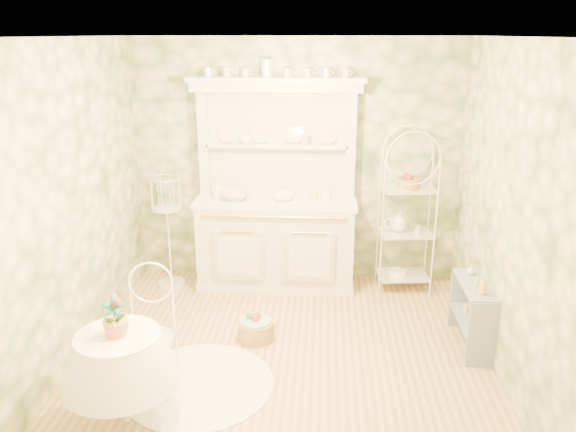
# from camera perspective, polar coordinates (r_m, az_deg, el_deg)

# --- Properties ---
(floor) EXTENTS (3.60, 3.60, 0.00)m
(floor) POSITION_cam_1_polar(r_m,az_deg,el_deg) (5.11, -0.38, -14.13)
(floor) COLOR tan
(floor) RESTS_ON ground
(ceiling) EXTENTS (3.60, 3.60, 0.00)m
(ceiling) POSITION_cam_1_polar(r_m,az_deg,el_deg) (4.32, -0.46, 17.75)
(ceiling) COLOR white
(ceiling) RESTS_ON floor
(wall_left) EXTENTS (3.60, 3.60, 0.00)m
(wall_left) POSITION_cam_1_polar(r_m,az_deg,el_deg) (5.00, -21.47, 0.82)
(wall_left) COLOR beige
(wall_left) RESTS_ON floor
(wall_right) EXTENTS (3.60, 3.60, 0.00)m
(wall_right) POSITION_cam_1_polar(r_m,az_deg,el_deg) (4.76, 21.73, -0.02)
(wall_right) COLOR beige
(wall_right) RESTS_ON floor
(wall_back) EXTENTS (3.60, 3.60, 0.00)m
(wall_back) POSITION_cam_1_polar(r_m,az_deg,el_deg) (6.27, 0.78, 5.42)
(wall_back) COLOR beige
(wall_back) RESTS_ON floor
(wall_front) EXTENTS (3.60, 3.60, 0.00)m
(wall_front) POSITION_cam_1_polar(r_m,az_deg,el_deg) (2.88, -3.05, -10.45)
(wall_front) COLOR beige
(wall_front) RESTS_ON floor
(kitchen_dresser) EXTENTS (1.87, 0.61, 2.29)m
(kitchen_dresser) POSITION_cam_1_polar(r_m,az_deg,el_deg) (6.06, -1.26, 2.98)
(kitchen_dresser) COLOR silver
(kitchen_dresser) RESTS_ON floor
(bakers_rack) EXTENTS (0.65, 0.50, 1.94)m
(bakers_rack) POSITION_cam_1_polar(r_m,az_deg,el_deg) (6.16, 12.02, 1.13)
(bakers_rack) COLOR white
(bakers_rack) RESTS_ON floor
(side_shelf) EXTENTS (0.29, 0.72, 0.61)m
(side_shelf) POSITION_cam_1_polar(r_m,az_deg,el_deg) (5.40, 18.21, -9.56)
(side_shelf) COLOR #7F8EA5
(side_shelf) RESTS_ON floor
(round_table) EXTENTS (0.82, 0.82, 0.73)m
(round_table) POSITION_cam_1_polar(r_m,az_deg,el_deg) (4.37, -16.52, -15.50)
(round_table) COLOR white
(round_table) RESTS_ON floor
(cafe_chair) EXTENTS (0.47, 0.47, 0.92)m
(cafe_chair) POSITION_cam_1_polar(r_m,az_deg,el_deg) (4.62, -14.05, -11.84)
(cafe_chair) COLOR white
(cafe_chair) RESTS_ON floor
(birdcage_stand) EXTENTS (0.33, 0.33, 1.35)m
(birdcage_stand) POSITION_cam_1_polar(r_m,az_deg,el_deg) (6.31, -12.08, -1.27)
(birdcage_stand) COLOR white
(birdcage_stand) RESTS_ON floor
(floor_basket) EXTENTS (0.44, 0.44, 0.25)m
(floor_basket) POSITION_cam_1_polar(r_m,az_deg,el_deg) (5.33, -3.27, -11.15)
(floor_basket) COLOR #AD8146
(floor_basket) RESTS_ON floor
(lace_rug) EXTENTS (1.23, 1.23, 0.01)m
(lace_rug) POSITION_cam_1_polar(r_m,az_deg,el_deg) (4.82, -9.06, -16.50)
(lace_rug) COLOR white
(lace_rug) RESTS_ON floor
(bowl_floral) EXTENTS (0.30, 0.30, 0.07)m
(bowl_floral) POSITION_cam_1_polar(r_m,az_deg,el_deg) (6.10, -5.39, 1.75)
(bowl_floral) COLOR white
(bowl_floral) RESTS_ON kitchen_dresser
(bowl_white) EXTENTS (0.27, 0.27, 0.07)m
(bowl_white) POSITION_cam_1_polar(r_m,az_deg,el_deg) (6.06, -0.51, 1.72)
(bowl_white) COLOR white
(bowl_white) RESTS_ON kitchen_dresser
(cup_left) EXTENTS (0.12, 0.12, 0.09)m
(cup_left) POSITION_cam_1_polar(r_m,az_deg,el_deg) (6.16, -4.35, 7.60)
(cup_left) COLOR white
(cup_left) RESTS_ON kitchen_dresser
(cup_right) EXTENTS (0.14, 0.14, 0.10)m
(cup_right) POSITION_cam_1_polar(r_m,az_deg,el_deg) (6.09, 1.77, 7.53)
(cup_right) COLOR white
(cup_right) RESTS_ON kitchen_dresser
(potted_geranium) EXTENTS (0.18, 0.16, 0.30)m
(potted_geranium) POSITION_cam_1_polar(r_m,az_deg,el_deg) (4.10, -17.16, -10.03)
(potted_geranium) COLOR #3F7238
(potted_geranium) RESTS_ON round_table
(bottle_amber) EXTENTS (0.07, 0.07, 0.17)m
(bottle_amber) POSITION_cam_1_polar(r_m,az_deg,el_deg) (5.06, 19.18, -6.80)
(bottle_amber) COLOR gold
(bottle_amber) RESTS_ON side_shelf
(bottle_blue) EXTENTS (0.05, 0.05, 0.09)m
(bottle_blue) POSITION_cam_1_polar(r_m,az_deg,el_deg) (5.21, 18.72, -6.38)
(bottle_blue) COLOR #9FBFD4
(bottle_blue) RESTS_ON side_shelf
(bottle_glass) EXTENTS (0.10, 0.10, 0.09)m
(bottle_glass) POSITION_cam_1_polar(r_m,az_deg,el_deg) (5.43, 18.06, -5.34)
(bottle_glass) COLOR silver
(bottle_glass) RESTS_ON side_shelf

